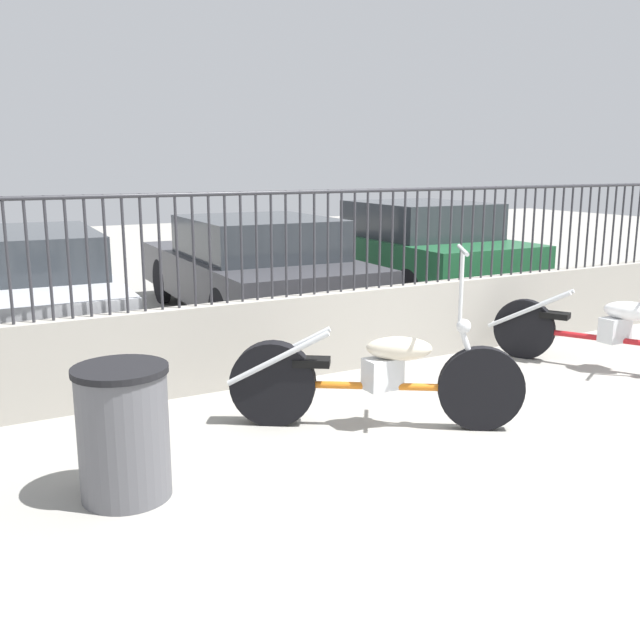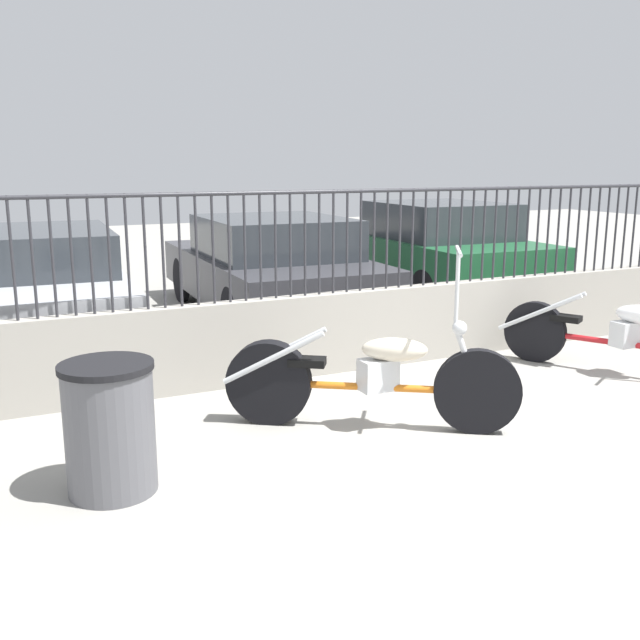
{
  "view_description": "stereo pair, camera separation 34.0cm",
  "coord_description": "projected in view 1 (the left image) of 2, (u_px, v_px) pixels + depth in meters",
  "views": [
    {
      "loc": [
        -3.67,
        -3.48,
        1.99
      ],
      "look_at": [
        -0.85,
        1.61,
        0.7
      ],
      "focal_mm": 40.0,
      "sensor_mm": 36.0,
      "label": 1
    },
    {
      "loc": [
        -3.37,
        -3.64,
        1.99
      ],
      "look_at": [
        -0.85,
        1.61,
        0.7
      ],
      "focal_mm": 40.0,
      "sensor_mm": 36.0,
      "label": 2
    }
  ],
  "objects": [
    {
      "name": "car_dark_grey",
      "position": [
        254.0,
        266.0,
        9.36
      ],
      "size": [
        2.08,
        4.34,
        1.3
      ],
      "rotation": [
        0.0,
        0.0,
        1.53
      ],
      "color": "black",
      "rests_on": "ground_plane"
    },
    {
      "name": "ground_plane",
      "position": [
        531.0,
        444.0,
        5.14
      ],
      "size": [
        40.0,
        40.0,
        0.0
      ],
      "primitive_type": "plane",
      "color": "gray"
    },
    {
      "name": "car_green",
      "position": [
        413.0,
        250.0,
        10.67
      ],
      "size": [
        1.97,
        4.13,
        1.43
      ],
      "rotation": [
        0.0,
        0.0,
        1.53
      ],
      "color": "black",
      "rests_on": "ground_plane"
    },
    {
      "name": "low_wall",
      "position": [
        360.0,
        328.0,
        7.04
      ],
      "size": [
        9.36,
        0.18,
        0.77
      ],
      "color": "#9E998E",
      "rests_on": "ground_plane"
    },
    {
      "name": "motorcycle_red",
      "position": [
        599.0,
        328.0,
        6.98
      ],
      "size": [
        1.24,
        2.08,
        1.53
      ],
      "rotation": [
        0.0,
        0.0,
        -1.06
      ],
      "color": "black",
      "rests_on": "ground_plane"
    },
    {
      "name": "trash_bin",
      "position": [
        124.0,
        432.0,
        4.26
      ],
      "size": [
        0.57,
        0.57,
        0.82
      ],
      "color": "#56565B",
      "rests_on": "ground_plane"
    },
    {
      "name": "motorcycle_orange",
      "position": [
        360.0,
        377.0,
        5.42
      ],
      "size": [
        1.95,
        1.36,
        1.39
      ],
      "rotation": [
        0.0,
        0.0,
        -0.59
      ],
      "color": "black",
      "rests_on": "ground_plane"
    },
    {
      "name": "car_silver",
      "position": [
        16.0,
        287.0,
        7.77
      ],
      "size": [
        2.11,
        4.64,
        1.29
      ],
      "rotation": [
        0.0,
        0.0,
        1.51
      ],
      "color": "black",
      "rests_on": "ground_plane"
    },
    {
      "name": "fence_railing",
      "position": [
        361.0,
        228.0,
        6.83
      ],
      "size": [
        9.36,
        0.04,
        0.97
      ],
      "color": "#2D2D33",
      "rests_on": "low_wall"
    }
  ]
}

